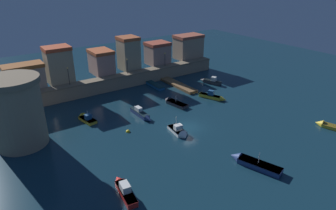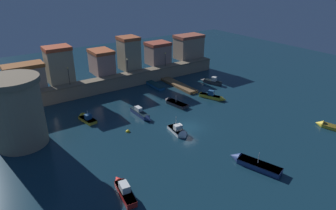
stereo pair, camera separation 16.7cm
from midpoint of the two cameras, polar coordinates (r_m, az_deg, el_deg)
The scene contains 19 objects.
ground_plane at distance 49.22m, azimuth 4.03°, elevation -4.22°, with size 131.04×131.04×0.00m, color #112D3D.
quay_wall at distance 66.55m, azimuth -8.24°, elevation 4.66°, with size 47.70×2.47×2.90m.
old_town_backdrop at distance 68.52m, azimuth -8.98°, elevation 8.91°, with size 46.53×5.67×7.46m.
fortress_tower at distance 47.29m, azimuth -26.71°, elevation -1.15°, with size 7.67×7.67×10.26m.
pier_dock at distance 66.53m, azimuth 2.08°, elevation 3.81°, with size 2.16×10.91×0.70m.
quay_lamp_0 at distance 61.43m, azimuth -18.32°, elevation 5.76°, with size 0.32×0.32×3.56m.
quay_lamp_1 at distance 65.88m, azimuth -7.64°, elevation 7.81°, with size 0.32×0.32×3.28m.
quay_lamp_2 at distance 70.68m, azimuth -0.46°, elevation 9.09°, with size 0.32×0.32×3.19m.
moored_boat_0 at distance 46.98m, azimuth 2.31°, elevation -5.13°, with size 2.16×4.68×3.10m.
moored_boat_1 at distance 53.22m, azimuth -15.33°, elevation -2.38°, with size 2.30×4.72×2.52m.
moored_boat_2 at distance 55.43m, azimuth 28.46°, elevation -3.59°, with size 2.88×5.55×1.38m.
moored_boat_3 at distance 67.25m, azimuth -2.89°, elevation 4.07°, with size 1.53×7.14×1.41m.
moored_boat_4 at distance 35.94m, azimuth -8.33°, elevation -15.52°, with size 1.89×5.81×1.76m.
moored_boat_5 at distance 41.40m, azimuth 15.68°, elevation -10.52°, with size 3.70×7.13×2.69m.
moored_boat_6 at distance 68.83m, azimuth 8.17°, elevation 4.50°, with size 2.79×5.28×1.83m.
moored_boat_7 at distance 57.48m, azimuth 1.09°, elevation 0.51°, with size 2.50×5.83×2.36m.
moored_boat_8 at distance 60.47m, azimuth 8.74°, elevation 1.59°, with size 3.32×5.74×1.87m.
moored_boat_9 at distance 52.61m, azimuth -4.97°, elevation -1.70°, with size 1.27×6.24×1.61m.
mooring_buoy_0 at distance 48.17m, azimuth -7.54°, elevation -5.06°, with size 0.67×0.67×0.67m, color yellow.
Camera 2 is at (-27.23, -33.78, 23.24)m, focal length 32.08 mm.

